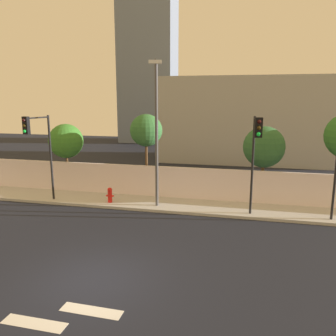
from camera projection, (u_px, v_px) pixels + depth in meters
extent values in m
plane|color=black|center=(94.00, 280.00, 11.28)|extent=(80.00, 80.00, 0.00)
cube|color=#B2B2B2|center=(158.00, 204.00, 19.09)|extent=(36.00, 2.40, 0.15)
cube|color=silver|center=(163.00, 182.00, 20.12)|extent=(36.00, 0.18, 1.80)
cube|color=silver|center=(34.00, 323.00, 9.12)|extent=(1.80, 0.46, 0.01)
cube|color=silver|center=(91.00, 311.00, 9.66)|extent=(1.81, 0.48, 0.01)
cylinder|color=black|center=(51.00, 158.00, 19.31)|extent=(0.12, 0.12, 4.78)
cylinder|color=black|center=(37.00, 118.00, 18.16)|extent=(0.39, 1.55, 0.08)
cube|color=black|center=(26.00, 125.00, 17.53)|extent=(0.37, 0.26, 0.90)
sphere|color=black|center=(24.00, 120.00, 17.37)|extent=(0.18, 0.18, 0.18)
sphere|color=#33260A|center=(24.00, 126.00, 17.42)|extent=(0.18, 0.18, 0.18)
sphere|color=#19F24C|center=(25.00, 131.00, 17.48)|extent=(0.18, 0.18, 0.18)
cylinder|color=black|center=(252.00, 166.00, 16.85)|extent=(0.12, 0.12, 4.86)
cylinder|color=black|center=(257.00, 119.00, 15.83)|extent=(0.24, 1.13, 0.08)
cube|color=black|center=(258.00, 128.00, 15.35)|extent=(0.36, 0.25, 0.90)
sphere|color=black|center=(259.00, 122.00, 15.17)|extent=(0.18, 0.18, 0.18)
sphere|color=#33260A|center=(259.00, 128.00, 15.23)|extent=(0.18, 0.18, 0.18)
sphere|color=#19F24C|center=(259.00, 134.00, 15.29)|extent=(0.18, 0.18, 0.18)
cylinder|color=black|center=(336.00, 167.00, 15.98)|extent=(0.12, 0.12, 5.09)
cylinder|color=#4C4C51|center=(157.00, 137.00, 17.87)|extent=(0.16, 0.16, 7.45)
cylinder|color=#4C4C51|center=(156.00, 61.00, 16.30)|extent=(0.50, 1.68, 0.10)
cube|color=beige|center=(155.00, 62.00, 15.48)|extent=(0.64, 0.38, 0.16)
cylinder|color=red|center=(110.00, 196.00, 19.11)|extent=(0.24, 0.24, 0.67)
sphere|color=red|center=(110.00, 190.00, 19.03)|extent=(0.26, 0.26, 0.26)
cylinder|color=red|center=(107.00, 196.00, 19.14)|extent=(0.10, 0.09, 0.09)
cylinder|color=red|center=(113.00, 196.00, 19.06)|extent=(0.10, 0.09, 0.09)
cylinder|color=brown|center=(68.00, 169.00, 22.91)|extent=(0.15, 0.15, 2.46)
sphere|color=#397E2B|center=(66.00, 141.00, 22.54)|extent=(2.24, 2.24, 2.24)
cylinder|color=brown|center=(147.00, 166.00, 21.60)|extent=(0.15, 0.15, 3.34)
sphere|color=#336F36|center=(146.00, 130.00, 21.15)|extent=(2.00, 2.00, 2.00)
cylinder|color=brown|center=(262.00, 179.00, 20.11)|extent=(0.18, 0.18, 2.44)
sphere|color=#2E6134|center=(264.00, 147.00, 19.74)|extent=(2.38, 2.38, 2.38)
cube|color=#AEAEAE|center=(243.00, 120.00, 31.97)|extent=(15.08, 6.00, 7.70)
cube|color=slate|center=(148.00, 47.00, 44.55)|extent=(7.06, 5.00, 24.50)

